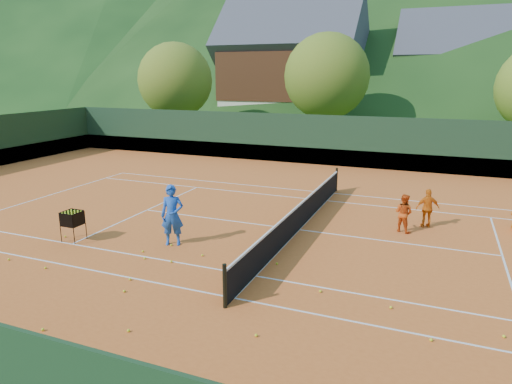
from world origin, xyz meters
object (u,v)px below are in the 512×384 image
at_px(tennis_net, 299,216).
at_px(student_b, 428,208).
at_px(coach, 172,215).
at_px(chalet_left, 291,71).
at_px(student_a, 403,213).
at_px(chalet_mid, 465,78).
at_px(ball_hopper, 72,219).

bearing_deg(tennis_net, student_b, 25.92).
bearing_deg(coach, student_b, 10.95).
height_order(student_b, chalet_left, chalet_left).
bearing_deg(student_b, tennis_net, 7.95).
bearing_deg(chalet_left, coach, -78.55).
bearing_deg(chalet_left, student_a, -65.08).
bearing_deg(chalet_left, chalet_mid, 14.04).
bearing_deg(student_a, tennis_net, 43.09).
height_order(student_a, student_b, student_b).
bearing_deg(student_a, coach, 55.02).
height_order(student_a, chalet_left, chalet_left).
xyz_separation_m(student_a, tennis_net, (-3.39, -1.19, -0.17)).
height_order(coach, student_a, coach).
relative_size(student_a, student_b, 0.96).
bearing_deg(student_b, student_a, 29.69).
relative_size(student_a, ball_hopper, 1.34).
bearing_deg(tennis_net, chalet_left, 108.43).
xyz_separation_m(chalet_left, chalet_mid, (16.00, 4.00, -0.66)).
relative_size(ball_hopper, chalet_left, 0.07).
xyz_separation_m(coach, student_b, (7.48, 4.91, -0.28)).
relative_size(student_a, chalet_left, 0.10).
bearing_deg(ball_hopper, student_a, 26.71).
xyz_separation_m(student_a, chalet_mid, (2.61, 32.81, 4.30)).
bearing_deg(ball_hopper, coach, 16.07).
height_order(chalet_left, chalet_mid, chalet_left).
distance_m(student_b, chalet_left, 31.74).
height_order(ball_hopper, chalet_left, chalet_left).
xyz_separation_m(student_b, ball_hopper, (-10.71, -5.83, 0.05)).
bearing_deg(student_b, chalet_left, -81.17).
relative_size(student_b, tennis_net, 0.12).
height_order(coach, ball_hopper, coach).
bearing_deg(chalet_left, student_b, -63.19).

